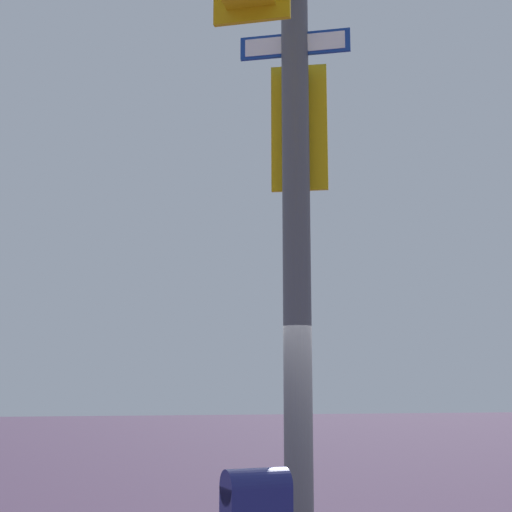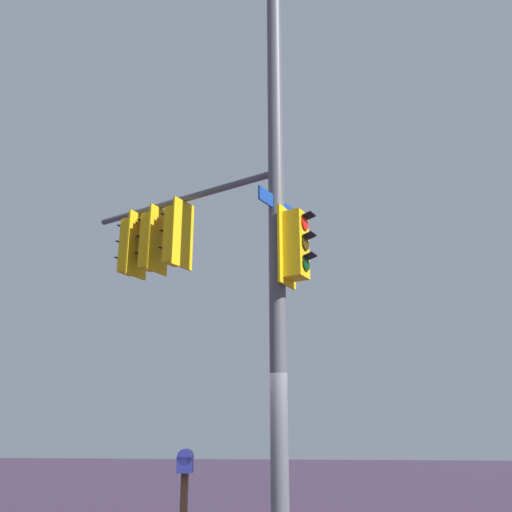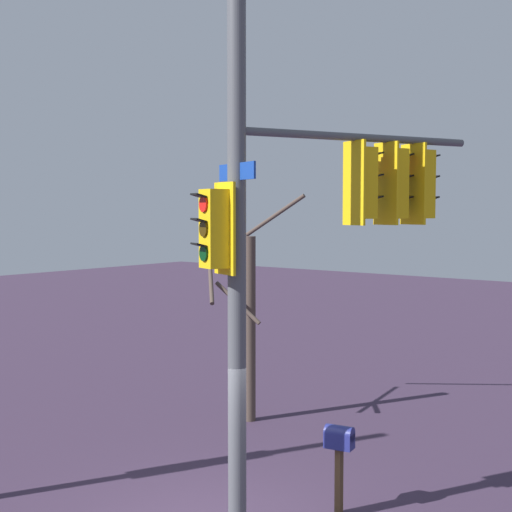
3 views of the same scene
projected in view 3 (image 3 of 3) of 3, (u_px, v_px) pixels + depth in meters
The scene contains 3 objects.
main_signal_pole_assembly at pixel (290, 176), 10.79m from camera, with size 4.48×4.51×9.97m.
mailbox at pixel (339, 444), 11.33m from camera, with size 0.48×0.32×1.41m.
bare_tree_behind_pole at pixel (248, 319), 16.35m from camera, with size 2.03×2.46×5.12m.
Camera 3 is at (7.07, -7.79, 4.76)m, focal length 51.18 mm.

